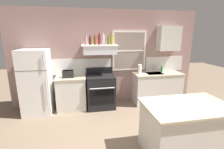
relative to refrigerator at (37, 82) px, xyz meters
name	(u,v)px	position (x,y,z in m)	size (l,w,h in m)	color
ground_plane	(127,149)	(1.90, -1.84, -0.83)	(16.00, 16.00, 0.00)	#7A6651
back_wall	(108,58)	(1.93, 0.39, 0.52)	(5.40, 0.11, 2.70)	gray
refrigerator	(37,82)	(0.00, 0.00, 0.00)	(0.70, 0.72, 1.66)	white
counter_left_of_stove	(72,93)	(0.85, 0.06, -0.37)	(0.79, 0.63, 0.91)	silver
toaster	(68,74)	(0.79, 0.02, 0.18)	(0.30, 0.20, 0.19)	black
stove_range	(101,91)	(1.65, 0.02, -0.37)	(0.76, 0.69, 1.09)	black
range_hood_shelf	(100,49)	(1.65, 0.12, 0.79)	(0.96, 0.52, 0.24)	silver
bottle_rose_pink	(86,40)	(1.30, 0.08, 1.04)	(0.07, 0.07, 0.29)	#C67F84
bottle_brown_stout	(90,41)	(1.41, 0.15, 1.02)	(0.06, 0.06, 0.25)	#381E0F
bottle_amber_wine	(95,40)	(1.54, 0.15, 1.03)	(0.07, 0.07, 0.27)	brown
bottle_red_label_wine	(99,40)	(1.65, 0.15, 1.05)	(0.07, 0.07, 0.31)	maroon
bottle_clear_tall	(103,40)	(1.76, 0.16, 1.05)	(0.06, 0.06, 0.32)	silver
bottle_olive_oil_square	(108,41)	(1.89, 0.10, 1.02)	(0.06, 0.06, 0.24)	#4C601E
bottle_champagne_gold_foil	(112,40)	(1.99, 0.11, 1.05)	(0.08, 0.08, 0.31)	#B29333
counter_right_with_sink	(156,87)	(3.35, 0.06, -0.37)	(1.43, 0.63, 0.91)	silver
sink_faucet	(153,67)	(3.25, 0.16, 0.25)	(0.03, 0.17, 0.28)	silver
paper_towel_roll	(140,69)	(2.79, 0.06, 0.21)	(0.11, 0.11, 0.27)	white
dish_soap_bottle	(162,69)	(3.53, 0.16, 0.17)	(0.06, 0.06, 0.18)	#268C3F
kitchen_island	(185,130)	(2.82, -2.11, -0.37)	(1.40, 0.90, 0.91)	silver
upper_cabinet_right	(169,38)	(3.70, 0.20, 1.07)	(0.64, 0.32, 0.70)	silver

